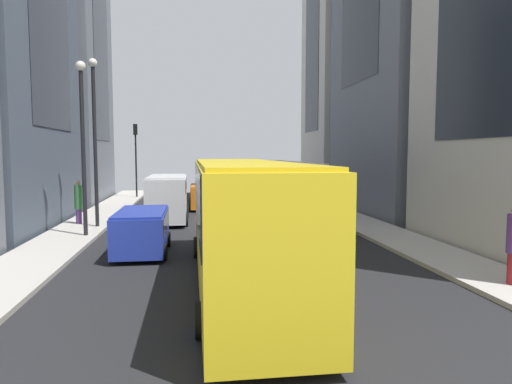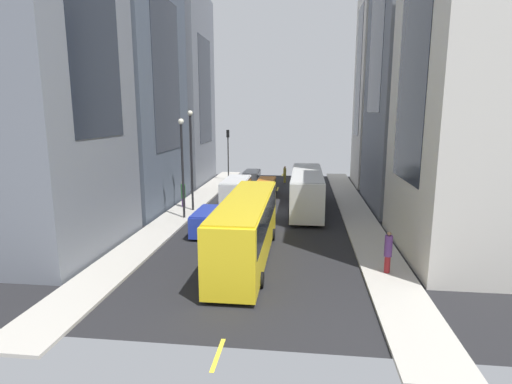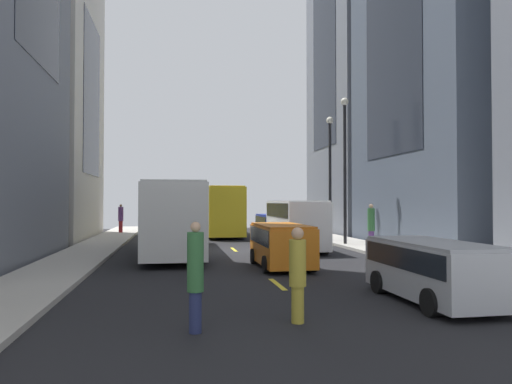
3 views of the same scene
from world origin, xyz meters
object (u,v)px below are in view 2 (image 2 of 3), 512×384
object	(u,v)px
pedestrian_walking_far	(388,251)
pedestrian_crossing_near	(285,174)
delivery_van_white	(236,191)
pedestrian_waiting_curb	(303,173)
city_bus_white	(307,187)
streetcar_yellow	(247,223)
pedestrian_crossing_mid	(183,194)
car_orange_2	(266,186)
car_blue_1	(209,220)
traffic_light_near_corner	(228,146)
car_silver_0	(252,176)

from	to	relation	value
pedestrian_walking_far	pedestrian_crossing_near	xyz separation A→B (m)	(6.62, -28.05, -0.24)
delivery_van_white	pedestrian_waiting_curb	world-z (taller)	delivery_van_white
city_bus_white	streetcar_yellow	xyz separation A→B (m)	(3.45, 12.60, 0.11)
pedestrian_waiting_curb	pedestrian_crossing_mid	bearing A→B (deg)	47.29
city_bus_white	pedestrian_walking_far	xyz separation A→B (m)	(-4.07, 14.09, -0.71)
car_orange_2	pedestrian_waiting_curb	world-z (taller)	pedestrian_waiting_curb
streetcar_yellow	pedestrian_crossing_near	size ratio (longest dim) A/B	6.05
delivery_van_white	car_orange_2	bearing A→B (deg)	-110.20
car_blue_1	city_bus_white	bearing A→B (deg)	-130.36
streetcar_yellow	delivery_van_white	bearing A→B (deg)	-77.88
car_orange_2	delivery_van_white	bearing A→B (deg)	69.80
pedestrian_waiting_curb	pedestrian_crossing_near	distance (m)	2.17
city_bus_white	pedestrian_waiting_curb	bearing A→B (deg)	-88.34
car_blue_1	pedestrian_waiting_curb	world-z (taller)	pedestrian_waiting_curb
pedestrian_walking_far	traffic_light_near_corner	size ratio (longest dim) A/B	0.36
delivery_van_white	pedestrian_crossing_near	xyz separation A→B (m)	(-3.64, -13.80, -0.45)
car_silver_0	traffic_light_near_corner	bearing A→B (deg)	-26.17
pedestrian_waiting_curb	pedestrian_crossing_mid	world-z (taller)	pedestrian_crossing_mid
city_bus_white	car_silver_0	size ratio (longest dim) A/B	2.82
city_bus_white	car_orange_2	xyz separation A→B (m)	(4.06, -5.95, -1.03)
pedestrian_waiting_curb	pedestrian_crossing_near	size ratio (longest dim) A/B	1.07
streetcar_yellow	pedestrian_waiting_curb	size ratio (longest dim) A/B	5.63
pedestrian_crossing_mid	car_orange_2	bearing A→B (deg)	136.93
car_silver_0	pedestrian_walking_far	distance (m)	28.70
car_blue_1	pedestrian_walking_far	xyz separation A→B (m)	(-10.81, 6.16, 0.33)
pedestrian_waiting_curb	pedestrian_crossing_mid	distance (m)	18.30
pedestrian_walking_far	pedestrian_crossing_near	world-z (taller)	pedestrian_walking_far
streetcar_yellow	car_blue_1	bearing A→B (deg)	-54.78
pedestrian_crossing_near	streetcar_yellow	bearing A→B (deg)	32.97
streetcar_yellow	delivery_van_white	xyz separation A→B (m)	(2.74, -12.76, -0.61)
city_bus_white	traffic_light_near_corner	size ratio (longest dim) A/B	1.98
pedestrian_waiting_curb	pedestrian_walking_far	xyz separation A→B (m)	(-4.49, 28.42, 0.17)
pedestrian_walking_far	city_bus_white	bearing A→B (deg)	89.20
pedestrian_waiting_curb	pedestrian_crossing_near	xyz separation A→B (m)	(2.13, 0.37, -0.08)
delivery_van_white	pedestrian_waiting_curb	bearing A→B (deg)	-112.17
car_blue_1	pedestrian_walking_far	distance (m)	12.45
delivery_van_white	pedestrian_crossing_near	bearing A→B (deg)	-104.78
car_silver_0	pedestrian_waiting_curb	size ratio (longest dim) A/B	2.01
delivery_van_white	car_orange_2	size ratio (longest dim) A/B	1.29
car_blue_1	pedestrian_walking_far	world-z (taller)	pedestrian_walking_far
streetcar_yellow	pedestrian_crossing_near	distance (m)	26.60
city_bus_white	pedestrian_waiting_curb	size ratio (longest dim) A/B	5.67
city_bus_white	pedestrian_walking_far	bearing A→B (deg)	106.11
car_blue_1	car_silver_0	bearing A→B (deg)	-90.89
traffic_light_near_corner	car_blue_1	bearing A→B (deg)	97.09
traffic_light_near_corner	delivery_van_white	bearing A→B (deg)	103.29
city_bus_white	car_orange_2	distance (m)	7.28
car_silver_0	traffic_light_near_corner	xyz separation A→B (m)	(3.06, -1.51, 3.48)
pedestrian_waiting_curb	pedestrian_crossing_mid	xyz separation A→B (m)	(10.29, 15.12, 0.20)
delivery_van_white	car_silver_0	world-z (taller)	delivery_van_white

